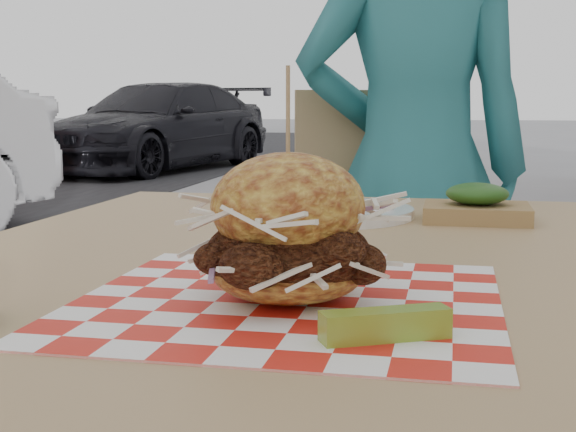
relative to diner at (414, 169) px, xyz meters
name	(u,v)px	position (x,y,z in m)	size (l,w,h in m)	color
diner	(414,169)	(0.00, 0.00, 0.00)	(0.56, 0.37, 1.53)	teal
car_dark	(158,126)	(-3.84, 8.40, -0.18)	(1.65, 4.06, 1.18)	black
patio_table	(274,329)	(-0.10, -1.05, -0.09)	(0.80, 1.20, 0.75)	#A37E5B
patio_chair	(362,253)	(-0.12, 0.04, -0.21)	(0.52, 0.53, 0.95)	#A37E5B
paper_liner	(288,301)	(-0.05, -1.23, -0.01)	(0.36, 0.36, 0.00)	red
sandwich	(288,236)	(-0.05, -1.23, 0.04)	(0.18, 0.18, 0.20)	gold
pickle_spear	(385,325)	(0.05, -1.33, 0.00)	(0.10, 0.02, 0.02)	#97A22F
place_setting	(324,212)	(-0.10, -0.71, -0.01)	(0.27, 0.27, 0.02)	white
kraft_tray	(477,206)	(0.13, -0.71, 0.01)	(0.15, 0.12, 0.06)	olive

